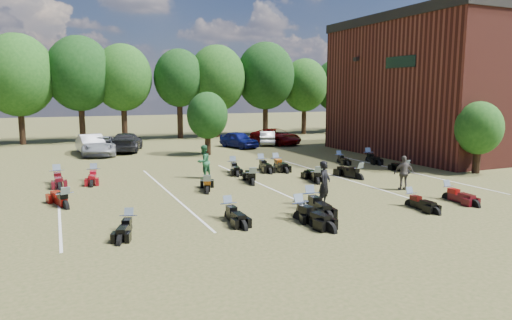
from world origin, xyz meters
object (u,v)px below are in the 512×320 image
motorcycle_3 (300,220)px  motorcycle_14 (58,183)px  person_grey (404,173)px  motorcycle_7 (66,208)px  person_black (325,183)px  person_green (204,162)px  motorcycle_0 (129,231)px  car_4 (239,140)px

motorcycle_3 → motorcycle_14: (-8.56, 11.65, 0.00)m
person_grey → motorcycle_7: person_grey is taller
person_black → motorcycle_14: 14.70m
person_grey → motorcycle_7: bearing=7.4°
person_green → person_black: bearing=78.4°
motorcycle_0 → person_green: bearing=77.5°
motorcycle_0 → motorcycle_14: 10.66m
person_green → motorcycle_14: size_ratio=0.76×
person_green → person_grey: 10.96m
car_4 → motorcycle_0: car_4 is taller
car_4 → motorcycle_14: 18.50m
car_4 → motorcycle_3: (-6.39, -22.53, -0.72)m
car_4 → motorcycle_0: (-12.68, -21.29, -0.72)m
motorcycle_0 → person_grey: bearing=25.9°
person_grey → motorcycle_14: (-16.06, 8.96, -0.87)m
person_black → motorcycle_0: person_black is taller
person_black → motorcycle_7: 11.18m
motorcycle_14 → motorcycle_7: bearing=-90.2°
motorcycle_0 → motorcycle_3: 6.41m
person_black → motorcycle_0: 8.47m
person_grey → motorcycle_7: (-15.79, 2.87, -0.87)m
car_4 → motorcycle_7: (-14.68, -16.96, -0.72)m
motorcycle_7 → car_4: bearing=-146.4°
person_grey → motorcycle_0: (-13.79, -1.45, -0.87)m
motorcycle_7 → motorcycle_14: (-0.27, 6.08, 0.00)m
car_4 → person_grey: (1.10, -19.83, 0.15)m
person_black → motorcycle_14: bearing=100.1°
person_green → motorcycle_7: size_ratio=0.81×
person_green → motorcycle_7: (-7.47, -4.27, -0.96)m
motorcycle_0 → motorcycle_3: bearing=8.8°
person_green → person_grey: (8.31, -7.15, -0.09)m
motorcycle_7 → motorcycle_3: bearing=130.6°
person_grey → car_4: bearing=-69.1°
motorcycle_3 → motorcycle_14: motorcycle_14 is taller
car_4 → person_grey: 19.86m
car_4 → motorcycle_3: 23.43m
car_4 → person_black: bearing=-116.9°
car_4 → motorcycle_14: size_ratio=1.67×
motorcycle_7 → person_grey: bearing=154.2°
person_black → person_green: (-2.93, 8.24, -0.02)m
person_black → motorcycle_3: bearing=-179.5°
person_green → person_grey: person_green is taller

